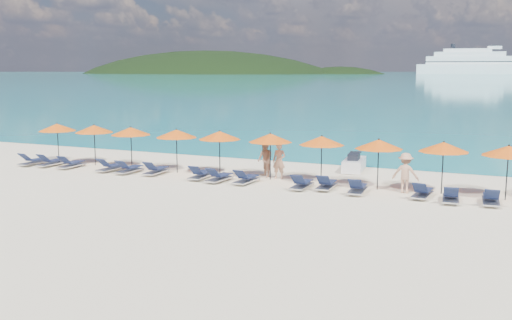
% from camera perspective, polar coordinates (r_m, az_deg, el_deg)
% --- Properties ---
extents(ground, '(1400.00, 1400.00, 0.00)m').
position_cam_1_polar(ground, '(23.30, -2.98, -3.98)').
color(ground, beige).
extents(sea, '(1600.00, 1300.00, 0.01)m').
position_cam_1_polar(sea, '(680.35, 23.15, 7.94)').
color(sea, '#1FA9B2').
rests_on(sea, ground).
extents(headland_main, '(374.00, 242.00, 126.50)m').
position_cam_1_polar(headland_main, '(641.88, -5.21, 5.20)').
color(headland_main, black).
rests_on(headland_main, ground).
extents(headland_small, '(162.00, 126.00, 85.50)m').
position_cam_1_polar(headland_small, '(603.32, 8.36, 5.18)').
color(headland_small, black).
rests_on(headland_small, ground).
extents(cruise_ship, '(131.26, 38.77, 36.09)m').
position_cam_1_polar(cruise_ship, '(618.93, 21.91, 8.84)').
color(cruise_ship, white).
rests_on(cruise_ship, ground).
extents(jetski, '(1.26, 2.67, 0.92)m').
position_cam_1_polar(jetski, '(30.23, 9.78, -0.35)').
color(jetski, silver).
rests_on(jetski, ground).
extents(beachgoer_a, '(0.66, 0.45, 1.75)m').
position_cam_1_polar(beachgoer_a, '(27.51, 2.32, -0.10)').
color(beachgoer_a, tan).
rests_on(beachgoer_a, ground).
extents(beachgoer_b, '(0.98, 0.94, 1.78)m').
position_cam_1_polar(beachgoer_b, '(27.96, 0.90, 0.09)').
color(beachgoer_b, tan).
rests_on(beachgoer_b, ground).
extents(beachgoer_c, '(1.12, 0.53, 1.73)m').
position_cam_1_polar(beachgoer_c, '(25.20, 14.72, -1.27)').
color(beachgoer_c, tan).
rests_on(beachgoer_c, ground).
extents(umbrella_0, '(2.10, 2.10, 2.28)m').
position_cam_1_polar(umbrella_0, '(34.00, -19.27, 3.10)').
color(umbrella_0, black).
rests_on(umbrella_0, ground).
extents(umbrella_1, '(2.10, 2.10, 2.28)m').
position_cam_1_polar(umbrella_1, '(32.52, -15.89, 3.01)').
color(umbrella_1, black).
rests_on(umbrella_1, ground).
extents(umbrella_2, '(2.10, 2.10, 2.28)m').
position_cam_1_polar(umbrella_2, '(30.86, -12.42, 2.84)').
color(umbrella_2, black).
rests_on(umbrella_2, ground).
extents(umbrella_3, '(2.10, 2.10, 2.28)m').
position_cam_1_polar(umbrella_3, '(29.27, -7.97, 2.63)').
color(umbrella_3, black).
rests_on(umbrella_3, ground).
extents(umbrella_4, '(2.10, 2.10, 2.28)m').
position_cam_1_polar(umbrella_4, '(28.28, -3.67, 2.48)').
color(umbrella_4, black).
rests_on(umbrella_4, ground).
extents(umbrella_5, '(2.10, 2.10, 2.28)m').
position_cam_1_polar(umbrella_5, '(27.18, 1.44, 2.22)').
color(umbrella_5, black).
rests_on(umbrella_5, ground).
extents(umbrella_6, '(2.10, 2.10, 2.28)m').
position_cam_1_polar(umbrella_6, '(26.32, 6.59, 1.94)').
color(umbrella_6, black).
rests_on(umbrella_6, ground).
extents(umbrella_7, '(2.10, 2.10, 2.28)m').
position_cam_1_polar(umbrella_7, '(25.44, 12.18, 1.55)').
color(umbrella_7, black).
rests_on(umbrella_7, ground).
extents(umbrella_8, '(2.10, 2.10, 2.28)m').
position_cam_1_polar(umbrella_8, '(25.29, 18.25, 1.25)').
color(umbrella_8, black).
rests_on(umbrella_8, ground).
extents(umbrella_9, '(2.10, 2.10, 2.28)m').
position_cam_1_polar(umbrella_9, '(25.03, 23.94, 0.84)').
color(umbrella_9, black).
rests_on(umbrella_9, ground).
extents(lounger_0, '(0.71, 1.73, 0.66)m').
position_cam_1_polar(lounger_0, '(33.78, -21.41, -0.10)').
color(lounger_0, silver).
rests_on(lounger_0, ground).
extents(lounger_1, '(0.65, 1.71, 0.66)m').
position_cam_1_polar(lounger_1, '(33.09, -19.82, -0.19)').
color(lounger_1, silver).
rests_on(lounger_1, ground).
extents(lounger_2, '(0.67, 1.72, 0.66)m').
position_cam_1_polar(lounger_2, '(32.11, -18.02, -0.37)').
color(lounger_2, silver).
rests_on(lounger_2, ground).
extents(lounger_3, '(0.78, 1.75, 0.66)m').
position_cam_1_polar(lounger_3, '(30.54, -14.31, -0.67)').
color(lounger_3, silver).
rests_on(lounger_3, ground).
extents(lounger_4, '(0.71, 1.73, 0.66)m').
position_cam_1_polar(lounger_4, '(29.73, -12.56, -0.87)').
color(lounger_4, silver).
rests_on(lounger_4, ground).
extents(lounger_5, '(0.66, 1.71, 0.66)m').
position_cam_1_polar(lounger_5, '(29.10, -9.98, -1.00)').
color(lounger_5, silver).
rests_on(lounger_5, ground).
extents(lounger_6, '(0.68, 1.72, 0.66)m').
position_cam_1_polar(lounger_6, '(27.63, -5.56, -1.44)').
color(lounger_6, silver).
rests_on(lounger_6, ground).
extents(lounger_7, '(0.78, 1.75, 0.66)m').
position_cam_1_polar(lounger_7, '(26.89, -3.71, -1.71)').
color(lounger_7, silver).
rests_on(lounger_7, ground).
extents(lounger_8, '(0.75, 1.74, 0.66)m').
position_cam_1_polar(lounger_8, '(26.41, -0.99, -1.89)').
color(lounger_8, silver).
rests_on(lounger_8, ground).
extents(lounger_9, '(0.63, 1.70, 0.66)m').
position_cam_1_polar(lounger_9, '(25.34, 4.59, -2.39)').
color(lounger_9, silver).
rests_on(lounger_9, ground).
extents(lounger_10, '(0.67, 1.72, 0.66)m').
position_cam_1_polar(lounger_10, '(25.35, 7.07, -2.42)').
color(lounger_10, silver).
rests_on(lounger_10, ground).
extents(lounger_11, '(0.72, 1.73, 0.66)m').
position_cam_1_polar(lounger_11, '(24.70, 10.12, -2.80)').
color(lounger_11, silver).
rests_on(lounger_11, ground).
extents(lounger_12, '(0.76, 1.75, 0.66)m').
position_cam_1_polar(lounger_12, '(24.51, 16.30, -3.13)').
color(lounger_12, silver).
rests_on(lounger_12, ground).
extents(lounger_13, '(0.77, 1.75, 0.66)m').
position_cam_1_polar(lounger_13, '(24.08, 18.90, -3.47)').
color(lounger_13, silver).
rests_on(lounger_13, ground).
extents(lounger_14, '(0.73, 1.74, 0.66)m').
position_cam_1_polar(lounger_14, '(24.19, 22.44, -3.61)').
color(lounger_14, silver).
rests_on(lounger_14, ground).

